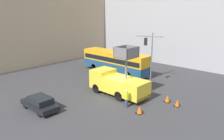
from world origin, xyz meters
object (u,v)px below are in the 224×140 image
Objects in this scene: traffic_cone_near_truck at (140,110)px; traffic_cone_mid_road at (177,103)px; traffic_light_pole at (150,50)px; road_worker_directing at (127,80)px; traffic_cone_far_side at (167,99)px; city_bus at (115,61)px; parked_car_curbside at (40,103)px; road_worker_near_truck at (127,98)px; utility_truck at (118,83)px.

traffic_cone_mid_road is at bearing -25.78° from traffic_cone_near_truck.
traffic_cone_near_truck is (-8.59, -4.69, -4.00)m from traffic_light_pole.
road_worker_directing reaches higher than traffic_cone_mid_road.
traffic_cone_far_side is at bearing 76.44° from traffic_cone_mid_road.
city_bus reaches higher than parked_car_curbside.
road_worker_near_truck is 0.43× the size of parked_car_curbside.
road_worker_directing is 2.44× the size of traffic_cone_far_side.
road_worker_near_truck is 1.02× the size of road_worker_directing.
traffic_cone_near_truck is 4.28m from traffic_cone_mid_road.
parked_car_curbside is at bearing 128.14° from traffic_cone_near_truck.
traffic_cone_far_side is at bearing -8.21° from traffic_cone_near_truck.
traffic_cone_mid_road is 1.30m from traffic_cone_far_side.
city_bus reaches higher than traffic_cone_mid_road.
parked_car_curbside is at bearing 159.63° from utility_truck.
traffic_cone_near_truck is at bearing -51.86° from parked_car_curbside.
traffic_cone_mid_road is at bearing 71.67° from road_worker_near_truck.
parked_car_curbside is at bearing 141.12° from traffic_cone_far_side.
traffic_cone_far_side is at bearing 10.97° from road_worker_directing.
traffic_cone_far_side is at bearing 85.64° from road_worker_near_truck.
road_worker_directing is at bearing 166.90° from traffic_light_pole.
utility_truck is 10.27× the size of traffic_cone_mid_road.
city_bus is 12.54m from road_worker_near_truck.
city_bus is 2.66× the size of parked_car_curbside.
city_bus is at bearing 51.21° from traffic_cone_near_truck.
utility_truck is at bearing 139.97° from city_bus.
traffic_cone_mid_road is (-1.10, -7.39, -0.58)m from road_worker_directing.
traffic_cone_far_side reaches higher than traffic_cone_mid_road.
road_worker_directing is 11.03m from parked_car_curbside.
traffic_cone_far_side is (-4.61, -11.50, -1.55)m from city_bus.
road_worker_directing is (-3.81, -5.37, -1.01)m from city_bus.
road_worker_directing is 6.21m from traffic_cone_far_side.
road_worker_near_truck is at bearing 82.48° from traffic_cone_near_truck.
traffic_cone_mid_road is (-4.91, -12.77, -1.58)m from city_bus.
traffic_light_pole is at bearing 95.26° from road_worker_directing.
utility_truck is 3.38m from road_worker_near_truck.
traffic_light_pole is at bearing 50.06° from traffic_cone_far_side.
utility_truck is at bearing 105.59° from traffic_cone_mid_road.
traffic_cone_near_truck is (-0.23, -1.77, -0.56)m from road_worker_near_truck.
road_worker_near_truck is at bearing 148.92° from traffic_cone_far_side.
traffic_light_pole is 15.20m from parked_car_curbside.
city_bus reaches higher than traffic_cone_near_truck.
road_worker_directing is at bearing 82.62° from traffic_cone_far_side.
traffic_cone_far_side is at bearing -67.88° from utility_truck.
road_worker_near_truck is 1.87m from traffic_cone_near_truck.
road_worker_near_truck is 4.62m from traffic_cone_far_side.
road_worker_directing is 7.50m from traffic_cone_mid_road.
road_worker_near_truck reaches higher than traffic_cone_mid_road.
traffic_cone_far_side is 0.17× the size of parked_car_curbside.
city_bus is at bearing 13.04° from parked_car_curbside.
city_bus reaches higher than road_worker_near_truck.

